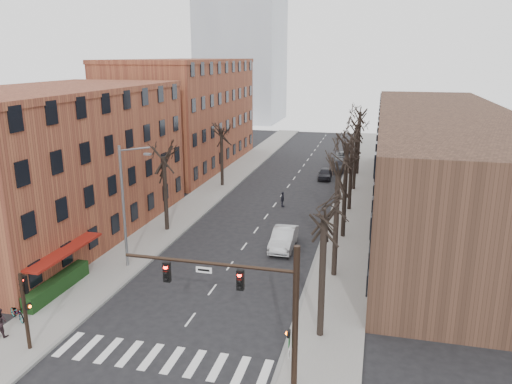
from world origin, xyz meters
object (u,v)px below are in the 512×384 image
Objects in this scene: parked_car_mid at (340,166)px; bicycle at (17,313)px; parked_car_near at (325,174)px; silver_sedan at (284,238)px.

bicycle is (-14.90, -44.19, -0.14)m from parked_car_mid.
parked_car_near is 0.79× the size of parked_car_mid.
bicycle is (-13.40, -39.25, -0.08)m from parked_car_near.
parked_car_mid is at bearing 70.85° from parked_car_near.
silver_sedan is 2.88× the size of bicycle.
bicycle is at bearing -111.10° from parked_car_near.
silver_sedan is 0.97× the size of parked_car_mid.
parked_car_near is 5.16m from parked_car_mid.
parked_car_near is at bearing 87.58° from silver_sedan.
parked_car_mid is 46.63m from bicycle.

